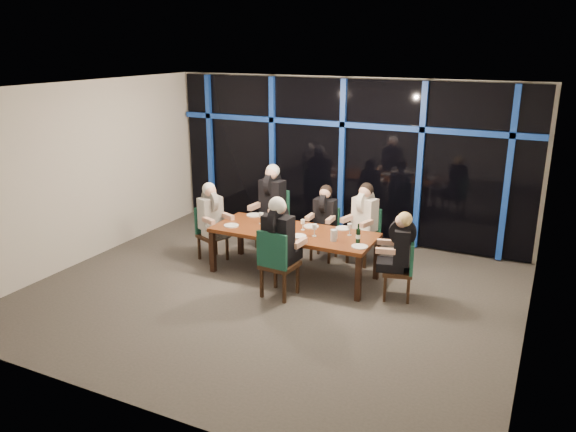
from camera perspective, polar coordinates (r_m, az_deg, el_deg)
The scene contains 29 objects.
room at distance 7.80m, azimuth -1.94°, elevation 5.67°, with size 7.04×7.00×3.02m.
window_wall at distance 10.52m, azimuth 5.65°, elevation 6.00°, with size 6.86×0.43×2.94m.
dining_table at distance 8.85m, azimuth 0.57°, elevation -1.93°, with size 2.60×1.00×0.75m.
chair_far_left at distance 10.19m, azimuth -1.43°, elevation 0.09°, with size 0.53×0.53×1.04m.
chair_far_mid at distance 9.67m, azimuth 3.86°, elevation -1.45°, with size 0.41×0.41×0.89m.
chair_far_right at distance 9.54m, azimuth 7.89°, elevation -1.63°, with size 0.54×0.54×0.95m.
chair_end_left at distance 9.69m, azimuth -7.95°, elevation -1.42°, with size 0.56×0.56×0.92m.
chair_end_right at distance 8.28m, azimuth 11.66°, elevation -5.03°, with size 0.51×0.51×0.90m.
chair_near_mid at distance 8.10m, azimuth -1.19°, elevation -4.56°, with size 0.52×0.52×1.04m.
diner_far_left at distance 10.01m, azimuth -1.72°, elevation 2.22°, with size 0.54×0.67×1.02m.
diner_far_mid at distance 9.49m, azimuth 3.73°, elevation 0.45°, with size 0.44×0.55×0.87m.
diner_far_right at distance 9.36m, azimuth 7.70°, elevation 0.43°, with size 0.55×0.64×0.92m.
diner_end_left at distance 9.51m, azimuth -7.78°, elevation 0.57°, with size 0.63×0.57×0.90m.
diner_end_right at distance 8.15m, azimuth 11.28°, elevation -2.67°, with size 0.60×0.51×0.87m.
diner_near_mid at distance 8.03m, azimuth -0.88°, elevation -1.64°, with size 0.54×0.66×1.01m.
plate_far_left at distance 9.62m, azimuth -3.52°, elevation 0.10°, with size 0.24×0.24×0.01m, color white.
plate_far_mid at distance 9.02m, azimuth 2.37°, elevation -1.05°, with size 0.24×0.24×0.01m, color white.
plate_far_right at distance 8.97m, azimuth 5.63°, elevation -1.24°, with size 0.24×0.24×0.01m, color white.
plate_end_left at distance 9.11m, azimuth -5.79°, elevation -0.96°, with size 0.24×0.24×0.01m, color white.
plate_end_right at distance 8.20m, azimuth 7.30°, elevation -3.09°, with size 0.24×0.24×0.01m, color white.
plate_near_mid at distance 8.57m, azimuth 1.08°, elevation -2.05°, with size 0.24×0.24×0.01m, color white.
wine_bottle at distance 8.30m, azimuth 7.14°, elevation -2.02°, with size 0.07×0.07×0.31m.
water_pitcher at distance 8.39m, azimuth 4.67°, elevation -1.96°, with size 0.11×0.10×0.18m.
tea_light at distance 8.75m, azimuth -0.68°, elevation -1.58°, with size 0.05×0.05×0.03m, color #FEA84C.
wine_glass_a at distance 8.85m, azimuth -0.83°, elevation -0.60°, with size 0.07×0.07×0.18m.
wine_glass_b at distance 8.83m, azimuth 1.52°, elevation -0.65°, with size 0.07×0.07×0.17m.
wine_glass_c at distance 8.55m, azimuth 2.71°, elevation -1.17°, with size 0.07×0.07×0.19m.
wine_glass_d at distance 9.14m, azimuth -2.76°, elevation 0.02°, with size 0.07×0.07×0.19m.
wine_glass_e at distance 8.64m, azimuth 6.30°, elevation -1.09°, with size 0.07×0.07×0.19m.
Camera 1 is at (3.58, -6.75, 3.59)m, focal length 35.00 mm.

